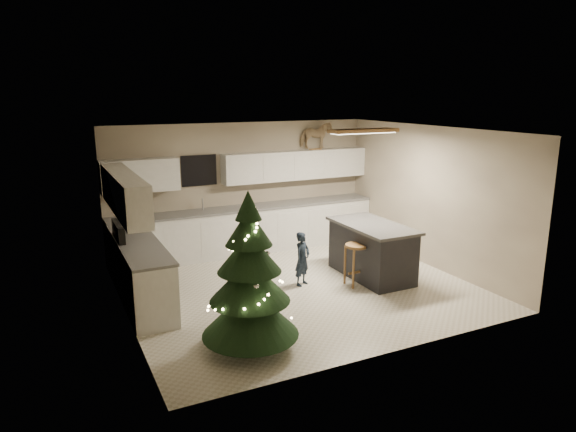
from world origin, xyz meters
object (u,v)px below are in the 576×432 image
at_px(bar_stool, 356,255).
at_px(rocking_horse, 316,135).
at_px(island, 372,250).
at_px(christmas_tree, 250,285).
at_px(toddler, 302,259).

xyz_separation_m(bar_stool, rocking_horse, (0.68, 2.66, 1.76)).
xyz_separation_m(island, bar_stool, (-0.48, -0.24, 0.06)).
relative_size(island, bar_stool, 2.39).
bearing_deg(rocking_horse, christmas_tree, 151.05).
height_order(island, toddler, island).
bearing_deg(bar_stool, toddler, 153.92).
distance_m(island, toddler, 1.30).
bearing_deg(toddler, bar_stool, -54.67).
height_order(island, rocking_horse, rocking_horse).
bearing_deg(toddler, christmas_tree, -162.69).
height_order(christmas_tree, toddler, christmas_tree).
bearing_deg(island, christmas_tree, -152.61).
bearing_deg(rocking_horse, island, -175.26).
relative_size(island, christmas_tree, 0.83).
height_order(christmas_tree, rocking_horse, rocking_horse).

